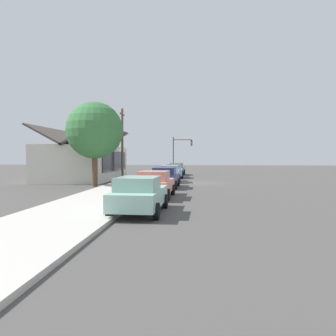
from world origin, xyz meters
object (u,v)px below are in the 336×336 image
Objects in this scene: car_coral at (155,184)px; utility_pole_wooden at (122,142)px; car_olive at (177,169)px; traffic_light_main at (181,149)px; shade_tree at (95,131)px; car_navy at (165,177)px; car_silver at (170,174)px; fire_hydrant_red at (129,190)px; car_skyblue at (174,171)px; car_seafoam at (140,194)px.

utility_pole_wooden is at bearing 21.60° from car_coral.
car_coral is 23.29m from car_olive.
utility_pole_wooden is at bearing 155.46° from traffic_light_main.
shade_tree is (-16.65, 5.69, 3.70)m from car_olive.
car_navy and car_silver have the same top height.
utility_pole_wooden is at bearing -2.26° from shade_tree.
car_navy is 7.01m from fire_hydrant_red.
car_navy is 6.30× the size of fire_hydrant_red.
car_skyblue is 6.75m from utility_pole_wooden.
car_skyblue is at bearing 1.55° from car_navy.
car_seafoam is at bearing -177.91° from car_coral.
fire_hydrant_red is at bearing 170.51° from car_silver.
car_silver is at bearing -123.78° from utility_pole_wooden.
car_navy is 11.04m from utility_pole_wooden.
shade_tree reaches higher than fire_hydrant_red.
utility_pole_wooden reaches higher than shade_tree.
car_silver is 0.94× the size of car_olive.
utility_pole_wooden is at bearing 148.22° from car_olive.
car_navy is (11.42, -0.03, -0.00)m from car_seafoam.
utility_pole_wooden reaches higher than car_skyblue.
car_navy is 0.99× the size of car_silver.
car_silver is (11.56, 0.00, -0.00)m from car_coral.
traffic_light_main is at bearing 1.48° from car_coral.
shade_tree reaches higher than car_navy.
car_navy is at bearing 1.70° from car_coral.
fire_hydrant_red is (-28.35, 1.66, -2.99)m from traffic_light_main.
utility_pole_wooden is (-2.62, 5.38, 3.11)m from car_skyblue.
shade_tree is 1.31× the size of traffic_light_main.
shade_tree reaches higher than traffic_light_main.
traffic_light_main is 0.69× the size of utility_pole_wooden.
car_skyblue is 0.65× the size of utility_pole_wooden.
car_skyblue is at bearing 178.38° from traffic_light_main.
car_coral is 0.61× the size of utility_pole_wooden.
car_coral is 17.77m from car_skyblue.
car_olive is (5.52, 0.02, -0.00)m from car_skyblue.
traffic_light_main reaches higher than car_skyblue.
traffic_light_main is at bearing -4.16° from car_silver.
car_skyblue is 10.14m from traffic_light_main.
fire_hydrant_red is at bearing -165.93° from utility_pole_wooden.
car_navy is at bearing -95.79° from shade_tree.
shade_tree is (6.64, 5.72, 3.70)m from car_coral.
traffic_light_main reaches higher than car_coral.
utility_pole_wooden reaches higher than car_silver.
utility_pole_wooden is (-8.13, 5.36, 3.11)m from car_olive.
car_olive is at bearing 1.64° from car_seafoam.
shade_tree reaches higher than car_silver.
car_coral is 11.56m from car_silver.
car_coral is at bearing -160.46° from utility_pole_wooden.
car_seafoam is at bearing -165.30° from utility_pole_wooden.
car_silver is at bearing -178.32° from car_olive.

